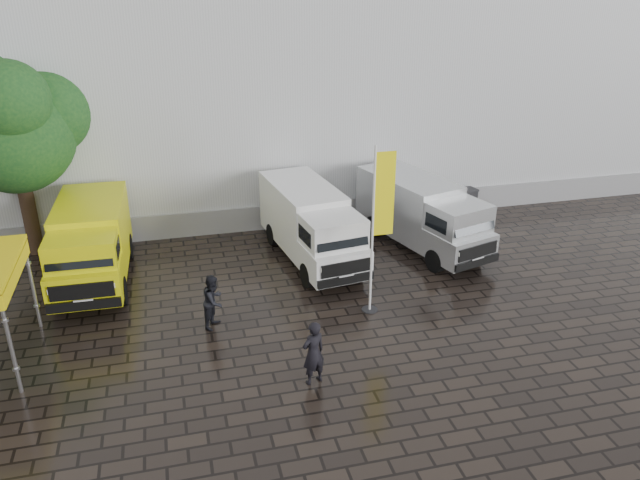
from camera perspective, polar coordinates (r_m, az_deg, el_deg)
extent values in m
plane|color=black|center=(19.29, 5.75, -7.20)|extent=(120.00, 120.00, 0.00)
cube|color=silver|center=(32.68, -0.12, 16.95)|extent=(44.00, 16.00, 12.00)
cube|color=gray|center=(26.44, 4.14, 2.92)|extent=(44.00, 0.15, 1.00)
cylinder|color=silver|center=(19.98, -24.81, -3.74)|extent=(0.10, 0.10, 2.80)
cylinder|color=silver|center=(17.20, -26.44, -8.58)|extent=(0.10, 0.10, 2.80)
cylinder|color=black|center=(19.70, 4.56, -6.36)|extent=(0.50, 0.50, 0.04)
cylinder|color=white|center=(18.53, 4.82, 0.71)|extent=(0.07, 0.07, 5.31)
cube|color=#FFED0D|center=(18.21, 5.93, 4.19)|extent=(0.60, 0.03, 2.55)
cylinder|color=black|center=(25.12, -25.15, 2.90)|extent=(0.53, 0.53, 3.79)
sphere|color=#133C1A|center=(24.40, -26.23, 8.71)|extent=(4.17, 4.17, 4.17)
cube|color=black|center=(27.78, 13.29, 3.50)|extent=(0.74, 0.74, 1.12)
imported|color=black|center=(16.07, -0.60, -10.28)|extent=(0.76, 0.63, 1.78)
imported|color=black|center=(18.72, -9.68, -5.52)|extent=(0.96, 1.02, 1.67)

